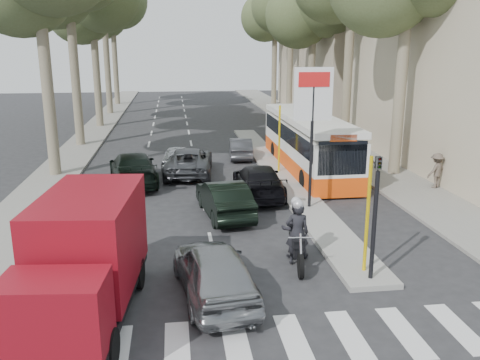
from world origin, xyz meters
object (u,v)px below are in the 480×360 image
object	(u,v)px
city_bus	(308,141)
dark_hatchback	(224,198)
red_truck	(86,257)
motorcycle	(296,233)
silver_hatchback	(214,271)

from	to	relation	value
city_bus	dark_hatchback	bearing A→B (deg)	-126.79
dark_hatchback	red_truck	distance (m)	8.18
dark_hatchback	motorcycle	bearing A→B (deg)	102.57
city_bus	red_truck	bearing A→B (deg)	-123.29
silver_hatchback	motorcycle	bearing A→B (deg)	-151.78
motorcycle	dark_hatchback	bearing A→B (deg)	116.71
red_truck	city_bus	bearing A→B (deg)	62.68
red_truck	city_bus	world-z (taller)	red_truck
city_bus	motorcycle	bearing A→B (deg)	-106.63
silver_hatchback	dark_hatchback	bearing A→B (deg)	-105.40
red_truck	city_bus	distance (m)	16.65
red_truck	motorcycle	distance (m)	6.26
dark_hatchback	red_truck	xyz separation A→B (m)	(-4.00, -7.09, 0.86)
silver_hatchback	city_bus	bearing A→B (deg)	-121.61
city_bus	motorcycle	size ratio (longest dim) A/B	4.54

